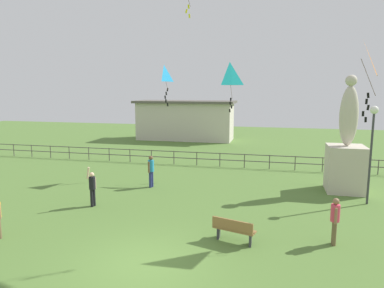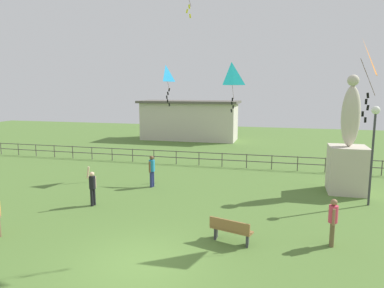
% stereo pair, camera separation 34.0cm
% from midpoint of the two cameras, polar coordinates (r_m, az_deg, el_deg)
% --- Properties ---
extents(ground_plane, '(80.00, 80.00, 0.00)m').
position_cam_midpoint_polar(ground_plane, '(11.45, -7.60, -18.60)').
color(ground_plane, '#517533').
extents(statue_monument, '(1.83, 1.83, 5.96)m').
position_cam_midpoint_polar(statue_monument, '(19.67, 24.32, -1.98)').
color(statue_monument, beige).
rests_on(statue_monument, ground_plane).
extents(lamppost, '(0.36, 0.36, 4.53)m').
position_cam_midpoint_polar(lamppost, '(17.69, 27.80, 1.42)').
color(lamppost, '#38383D').
rests_on(lamppost, ground_plane).
extents(park_bench, '(1.55, 0.82, 0.85)m').
position_cam_midpoint_polar(park_bench, '(12.61, 7.05, -13.59)').
color(park_bench, olive).
rests_on(park_bench, ground_plane).
extents(person_0, '(0.32, 0.48, 1.85)m').
position_cam_midpoint_polar(person_0, '(16.65, -15.22, -6.53)').
color(person_0, black).
rests_on(person_0, ground_plane).
extents(person_1, '(0.32, 0.51, 1.72)m').
position_cam_midpoint_polar(person_1, '(19.16, -5.99, -4.04)').
color(person_1, navy).
rests_on(person_1, ground_plane).
extents(person_2, '(0.30, 0.50, 1.64)m').
position_cam_midpoint_polar(person_2, '(13.06, 22.52, -11.16)').
color(person_2, brown).
rests_on(person_2, ground_plane).
extents(kite_1, '(0.95, 1.11, 2.95)m').
position_cam_midpoint_polar(kite_1, '(14.32, 26.26, 11.97)').
color(kite_1, orange).
extents(kite_2, '(1.18, 1.35, 2.85)m').
position_cam_midpoint_polar(kite_2, '(21.49, 6.83, 10.75)').
color(kite_2, '#19B2B2').
extents(kite_5, '(0.50, 1.07, 2.43)m').
position_cam_midpoint_polar(kite_5, '(21.27, -3.79, 11.08)').
color(kite_5, '#198CD1').
extents(waterfront_railing, '(36.04, 0.06, 0.95)m').
position_cam_midpoint_polar(waterfront_railing, '(24.22, 3.99, -2.14)').
color(waterfront_railing, '#4C4742').
rests_on(waterfront_railing, ground_plane).
extents(pavilion_building, '(10.30, 3.97, 4.04)m').
position_cam_midpoint_polar(pavilion_building, '(36.73, -0.19, 3.90)').
color(pavilion_building, beige).
rests_on(pavilion_building, ground_plane).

